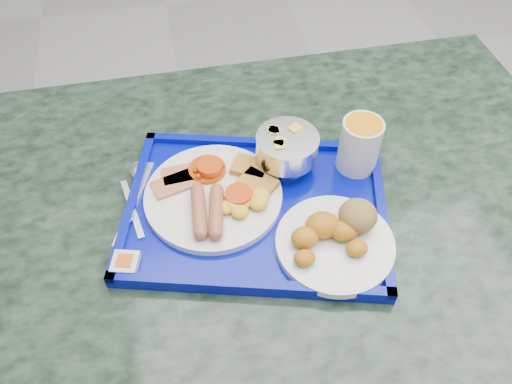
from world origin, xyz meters
TOP-DOWN VIEW (x-y plane):
  - floor at (0.00, 0.00)m, footprint 6.00×6.00m
  - table at (-0.62, -0.15)m, footprint 1.27×0.85m
  - tray at (-0.60, -0.14)m, footprint 0.49×0.41m
  - main_plate at (-0.66, -0.11)m, footprint 0.23×0.23m
  - bread_plate at (-0.50, -0.23)m, footprint 0.18×0.18m
  - fruit_bowl at (-0.53, -0.06)m, footprint 0.11×0.11m
  - juice_cup at (-0.41, -0.08)m, footprint 0.07×0.07m
  - spoon at (-0.79, -0.04)m, footprint 0.05×0.17m
  - knife at (-0.80, -0.09)m, footprint 0.08×0.17m
  - jam_packet at (-0.82, -0.21)m, footprint 0.05×0.05m

SIDE VIEW (x-z plane):
  - floor at x=0.00m, z-range 0.00..0.00m
  - table at x=-0.62m, z-range 0.19..0.98m
  - tray at x=-0.60m, z-range 0.79..0.81m
  - knife at x=-0.80m, z-range 0.80..0.81m
  - spoon at x=-0.79m, z-range 0.80..0.81m
  - jam_packet at x=-0.82m, z-range 0.80..0.82m
  - main_plate at x=-0.66m, z-range 0.80..0.83m
  - bread_plate at x=-0.50m, z-range 0.79..0.85m
  - fruit_bowl at x=-0.53m, z-range 0.81..0.89m
  - juice_cup at x=-0.41m, z-range 0.81..0.90m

